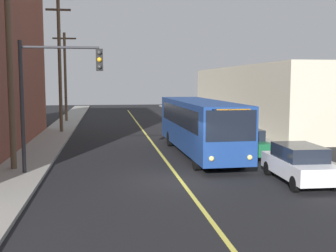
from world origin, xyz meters
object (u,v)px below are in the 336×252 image
(parked_car_white, at_px, (299,163))
(traffic_signal_left_corner, at_px, (56,82))
(city_bus, at_px, (199,124))
(parked_car_black, at_px, (217,130))
(parked_car_green, at_px, (244,142))
(utility_pole_near, at_px, (9,54))
(utility_pole_far, at_px, (65,73))
(utility_pole_mid, at_px, (59,56))

(parked_car_white, relative_size, traffic_signal_left_corner, 0.74)
(city_bus, xyz_separation_m, parked_car_black, (2.48, 5.00, -0.98))
(parked_car_black, bearing_deg, parked_car_green, -89.97)
(city_bus, xyz_separation_m, parked_car_green, (2.48, -0.90, -0.98))
(utility_pole_near, distance_m, utility_pole_far, 24.51)
(parked_car_green, relative_size, utility_pole_far, 0.48)
(parked_car_white, relative_size, parked_car_black, 1.01)
(parked_car_black, bearing_deg, city_bus, -116.39)
(parked_car_green, bearing_deg, parked_car_black, 90.03)
(utility_pole_far, bearing_deg, utility_pole_mid, -87.17)
(parked_car_white, distance_m, utility_pole_mid, 23.05)
(utility_pole_mid, bearing_deg, parked_car_black, -30.06)
(parked_car_green, bearing_deg, utility_pole_far, 118.56)
(traffic_signal_left_corner, bearing_deg, parked_car_white, -16.54)
(parked_car_white, xyz_separation_m, utility_pole_mid, (-11.86, 18.97, 5.56))
(parked_car_black, xyz_separation_m, utility_pole_mid, (-11.60, 6.71, 5.56))
(parked_car_green, height_order, parked_car_black, same)
(parked_car_white, bearing_deg, utility_pole_far, 113.36)
(city_bus, relative_size, parked_car_green, 2.75)
(utility_pole_mid, bearing_deg, utility_pole_near, -92.68)
(parked_car_green, bearing_deg, parked_car_white, -87.67)
(parked_car_green, relative_size, traffic_signal_left_corner, 0.74)
(city_bus, relative_size, traffic_signal_left_corner, 2.03)
(city_bus, distance_m, parked_car_green, 2.82)
(parked_car_black, xyz_separation_m, utility_pole_near, (-12.30, -8.23, 4.75))
(utility_pole_mid, height_order, traffic_signal_left_corner, utility_pole_mid)
(parked_car_black, distance_m, utility_pole_near, 15.54)
(utility_pole_near, bearing_deg, city_bus, 18.22)
(parked_car_green, height_order, utility_pole_far, utility_pole_far)
(utility_pole_near, bearing_deg, traffic_signal_left_corner, -23.51)
(city_bus, height_order, utility_pole_mid, utility_pole_mid)
(parked_car_black, distance_m, utility_pole_far, 20.74)
(parked_car_white, distance_m, traffic_signal_left_corner, 11.34)
(city_bus, height_order, utility_pole_far, utility_pole_far)
(parked_car_green, distance_m, traffic_signal_left_corner, 11.17)
(city_bus, xyz_separation_m, utility_pole_far, (-9.59, 21.28, 3.42))
(traffic_signal_left_corner, bearing_deg, utility_pole_near, 156.49)
(parked_car_black, height_order, utility_pole_near, utility_pole_near)
(city_bus, xyz_separation_m, traffic_signal_left_corner, (-7.61, -4.19, 2.49))
(city_bus, distance_m, utility_pole_near, 11.00)
(city_bus, distance_m, parked_car_white, 7.83)
(utility_pole_near, relative_size, utility_pole_far, 1.07)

